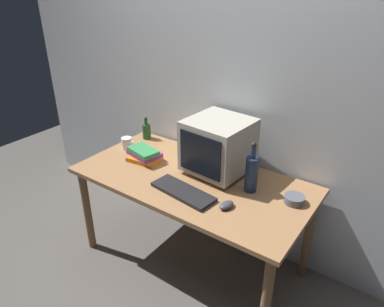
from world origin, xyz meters
name	(u,v)px	position (x,y,z in m)	size (l,w,h in m)	color
ground_plane	(192,259)	(0.00, 0.00, 0.00)	(6.00, 6.00, 0.00)	#56514C
back_wall	(230,80)	(0.00, 0.45, 1.25)	(4.00, 0.08, 2.50)	silver
desk	(192,188)	(0.00, 0.00, 0.62)	(1.55, 0.78, 0.70)	#9E7047
crt_monitor	(218,146)	(0.09, 0.17, 0.89)	(0.41, 0.41, 0.37)	#B2AD9E
keyboard	(183,192)	(0.06, -0.18, 0.71)	(0.42, 0.15, 0.02)	black
computer_mouse	(227,205)	(0.35, -0.15, 0.72)	(0.06, 0.10, 0.04)	#3F3F47
bottle_tall	(251,173)	(0.38, 0.09, 0.83)	(0.08, 0.08, 0.33)	navy
bottle_short	(147,131)	(-0.66, 0.30, 0.77)	(0.07, 0.07, 0.18)	#1E4C23
book_stack	(144,154)	(-0.42, 0.01, 0.75)	(0.26, 0.21, 0.09)	orange
mug	(127,143)	(-0.65, 0.07, 0.75)	(0.12, 0.08, 0.09)	white
cd_spindle	(294,199)	(0.65, 0.12, 0.72)	(0.12, 0.12, 0.04)	#595B66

